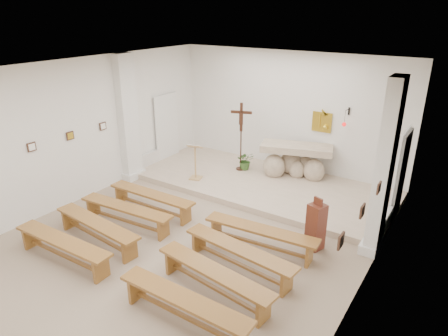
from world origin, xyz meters
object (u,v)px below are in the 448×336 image
Objects in this scene: altar at (295,163)px; lectern at (195,161)px; bench_left_second at (126,211)px; bench_right_third at (214,276)px; donation_pedestal at (316,226)px; bench_right_second at (239,253)px; bench_right_front at (261,234)px; bench_left_third at (97,227)px; bench_right_fourth at (184,304)px; crucifix_stand at (241,132)px; bench_left_fourth at (63,245)px; bench_left_front at (152,198)px.

lectern reaches higher than altar.
altar reaches higher than bench_left_second.
lectern reaches higher than bench_right_third.
bench_right_second is (-0.89, -1.49, -0.13)m from donation_pedestal.
bench_left_third is at bearing -155.90° from bench_right_front.
altar is 0.88× the size of bench_right_fourth.
altar reaches higher than bench_right_fourth.
altar is 1.83× the size of donation_pedestal.
bench_left_second is (-0.54, -4.01, -0.92)m from crucifix_stand.
crucifix_stand is 0.83× the size of bench_right_third.
crucifix_stand is at bearing 126.91° from bench_right_second.
bench_left_second is at bearing -174.07° from bench_right_second.
altar reaches higher than bench_left_fourth.
bench_right_front is at bearing 33.61° from bench_left_third.
lectern is 3.64m from bench_right_front.
bench_left_third is (-2.95, -0.81, 0.00)m from bench_right_second.
bench_right_front is 1.00× the size of bench_left_second.
donation_pedestal is at bearing 75.87° from bench_right_third.
bench_left_front is 0.99× the size of bench_left_second.
bench_right_fourth is (2.95, -1.63, 0.00)m from bench_left_second.
bench_left_fourth is (-2.95, -2.44, 0.00)m from bench_right_front.
bench_left_front is (-2.05, -3.64, -0.16)m from altar.
donation_pedestal is at bearing -34.56° from lectern.
bench_left_second and bench_left_third have the same top height.
bench_right_second and bench_right_fourth have the same top height.
bench_left_second is 1.00× the size of bench_left_fourth.
donation_pedestal is (3.97, -1.23, -0.16)m from lectern.
crucifix_stand is 0.84× the size of bench_left_front.
bench_left_front is 1.63m from bench_left_third.
bench_right_third is (0.00, -1.63, 0.00)m from bench_right_front.
bench_right_front is 1.01× the size of bench_left_fourth.
bench_right_fourth is at bearing -94.83° from bench_right_front.
donation_pedestal is 0.48× the size of bench_left_second.
bench_right_front and bench_left_fourth have the same top height.
donation_pedestal is (1.78, -2.96, -0.03)m from altar.
bench_left_front is 0.99× the size of bench_right_second.
bench_right_front is at bearing -93.76° from altar.
bench_left_third is (-0.54, -4.82, -0.92)m from crucifix_stand.
bench_left_front is 2.44m from bench_left_fourth.
bench_left_front is at bearing -120.12° from crucifix_stand.
lectern is at bearing -138.29° from crucifix_stand.
donation_pedestal is at bearing 8.95° from bench_left_front.
bench_right_fourth is (0.00, -2.44, 0.00)m from bench_right_front.
bench_right_second is (2.95, 0.00, 0.00)m from bench_left_second.
bench_right_front is at bearing -73.48° from crucifix_stand.
bench_right_front and bench_left_second have the same top height.
bench_right_front is (2.95, 0.00, 0.00)m from bench_left_front.
crucifix_stand is at bearing 88.27° from bench_left_third.
altar is at bearing 107.32° from bench_right_second.
crucifix_stand is 5.73m from bench_left_fourth.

